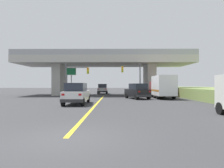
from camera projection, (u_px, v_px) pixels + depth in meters
ground at (105, 95)px, 35.11m from camera, size 160.00×160.00×0.00m
overpass_bridge at (105, 65)px, 35.13m from camera, size 30.34×8.74×7.58m
lane_divider_stripe at (97, 103)px, 19.47m from camera, size 0.20×25.59×0.01m
suv_lead at (77, 94)px, 18.50m from camera, size 1.96×4.83×2.02m
suv_crossing at (137, 91)px, 25.54m from camera, size 3.19×4.65×2.02m
box_truck at (162, 87)px, 26.54m from camera, size 2.33×6.69×3.07m
sedan_oncoming at (103, 89)px, 40.03m from camera, size 1.96×4.49×2.02m
traffic_signal_nearside at (133, 75)px, 29.94m from camera, size 2.98×0.36×5.23m
traffic_signal_farside at (74, 75)px, 29.87m from camera, size 3.66×0.36×5.36m
highway_sign at (71, 74)px, 33.37m from camera, size 1.66×0.17×4.91m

